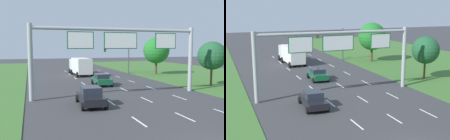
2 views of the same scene
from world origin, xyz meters
TOP-DOWN VIEW (x-y plane):
  - lane_dashes_inner_left at (-1.75, 12.00)m, footprint 0.14×62.40m
  - lane_dashes_inner_right at (1.75, 12.00)m, footprint 0.14×62.40m
  - lane_dashes_slip at (5.25, 12.00)m, footprint 0.14×62.40m
  - car_near_red at (0.18, 21.73)m, footprint 2.25×4.07m
  - car_lead_silver at (-3.71, 11.38)m, footprint 2.25×4.40m
  - box_truck at (-0.16, 34.33)m, footprint 2.89×8.36m
  - sign_gantry at (0.12, 14.79)m, footprint 17.24×0.44m
  - traffic_light_mast at (6.77, 33.70)m, footprint 4.76×0.49m
  - roadside_tree_mid at (13.03, 16.85)m, footprint 3.51×3.51m
  - roadside_tree_far at (12.83, 30.90)m, footprint 4.62×4.62m

SIDE VIEW (x-z plane):
  - lane_dashes_inner_left at x=-1.75m, z-range 0.00..0.01m
  - lane_dashes_inner_right at x=1.75m, z-range 0.00..0.01m
  - lane_dashes_slip at x=5.25m, z-range 0.00..0.01m
  - car_near_red at x=0.18m, z-range 0.02..1.52m
  - car_lead_silver at x=-3.71m, z-range -0.02..1.58m
  - box_truck at x=-0.16m, z-range 0.15..3.12m
  - roadside_tree_mid at x=13.03m, z-range 1.02..6.60m
  - traffic_light_mast at x=6.77m, z-range 1.07..6.67m
  - roadside_tree_far at x=12.83m, z-range 0.98..7.59m
  - sign_gantry at x=0.12m, z-range 1.44..8.44m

